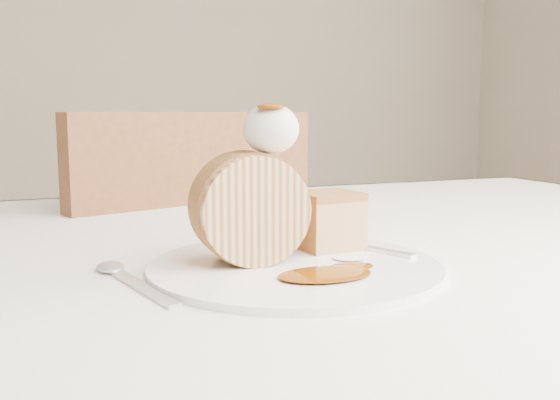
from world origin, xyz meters
name	(u,v)px	position (x,y,z in m)	size (l,w,h in m)	color
table	(286,320)	(0.00, 0.20, 0.66)	(1.40, 0.90, 0.75)	white
chair_far	(169,334)	(-0.05, 0.62, 0.51)	(0.53, 0.53, 0.89)	brown
plate	(295,267)	(-0.04, 0.08, 0.75)	(0.26, 0.26, 0.01)	white
roulade_slice	(250,209)	(-0.08, 0.10, 0.80)	(0.10, 0.10, 0.05)	beige
cake_chunk	(328,224)	(0.01, 0.12, 0.78)	(0.06, 0.05, 0.05)	#A4673E
whipped_cream	(271,129)	(-0.06, 0.09, 0.87)	(0.05, 0.05, 0.04)	silver
caramel_drizzle	(271,100)	(-0.06, 0.08, 0.90)	(0.02, 0.02, 0.01)	#6B3104
caramel_pool	(325,274)	(-0.04, 0.03, 0.76)	(0.08, 0.05, 0.00)	#6B3104
fork	(366,247)	(0.04, 0.10, 0.76)	(0.02, 0.15, 0.00)	silver
spoon	(144,288)	(-0.17, 0.06, 0.75)	(0.02, 0.14, 0.00)	silver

